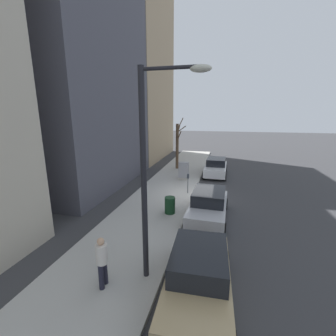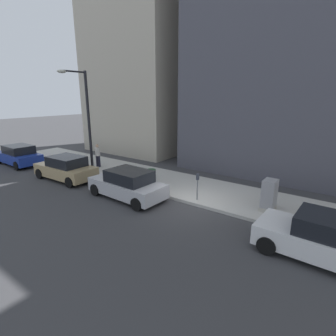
% 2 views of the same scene
% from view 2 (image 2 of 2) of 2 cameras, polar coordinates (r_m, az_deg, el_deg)
% --- Properties ---
extents(ground_plane, '(120.00, 120.00, 0.00)m').
position_cam_2_polar(ground_plane, '(13.04, 4.50, -7.90)').
color(ground_plane, '#38383A').
extents(sidewalk, '(4.00, 36.00, 0.15)m').
position_cam_2_polar(sidewalk, '(14.63, 8.68, -5.06)').
color(sidewalk, '#B2AFA8').
rests_on(sidewalk, ground).
extents(parked_car_white, '(2.02, 4.25, 1.52)m').
position_cam_2_polar(parked_car_white, '(10.05, 31.38, -13.14)').
color(parked_car_white, white).
rests_on(parked_car_white, ground).
extents(parked_car_silver, '(2.05, 4.26, 1.52)m').
position_cam_2_polar(parked_car_silver, '(13.71, -8.78, -3.56)').
color(parked_car_silver, '#B7B7BC').
rests_on(parked_car_silver, ground).
extents(parked_car_tan, '(2.07, 4.27, 1.52)m').
position_cam_2_polar(parked_car_tan, '(17.75, -21.34, -0.05)').
color(parked_car_tan, tan).
rests_on(parked_car_tan, ground).
extents(parked_car_blue, '(1.97, 4.22, 1.52)m').
position_cam_2_polar(parked_car_blue, '(23.20, -29.75, 2.42)').
color(parked_car_blue, '#1E389E').
rests_on(parked_car_blue, ground).
extents(parking_meter, '(0.14, 0.10, 1.35)m').
position_cam_2_polar(parking_meter, '(12.95, 6.43, -3.48)').
color(parking_meter, slate).
rests_on(parking_meter, sidewalk).
extents(utility_box, '(0.83, 0.61, 1.43)m').
position_cam_2_polar(utility_box, '(12.62, 21.14, -5.62)').
color(utility_box, '#A8A399').
rests_on(utility_box, sidewalk).
extents(streetlamp, '(1.97, 0.32, 6.50)m').
position_cam_2_polar(streetlamp, '(17.77, -17.66, 11.06)').
color(streetlamp, black).
rests_on(streetlamp, sidewalk).
extents(trash_bin, '(0.56, 0.56, 0.90)m').
position_cam_2_polar(trash_bin, '(15.25, -3.71, -1.97)').
color(trash_bin, '#14381E').
rests_on(trash_bin, sidewalk).
extents(pedestrian_near_meter, '(0.36, 0.40, 1.66)m').
position_cam_2_polar(pedestrian_near_meter, '(19.62, -15.06, 2.95)').
color(pedestrian_near_meter, '#1E1E2D').
rests_on(pedestrian_near_meter, sidewalk).
extents(office_tower_right, '(9.17, 9.17, 23.44)m').
position_cam_2_polar(office_tower_right, '(27.44, -4.51, 29.26)').
color(office_tower_right, '#BCB29E').
rests_on(office_tower_right, ground).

